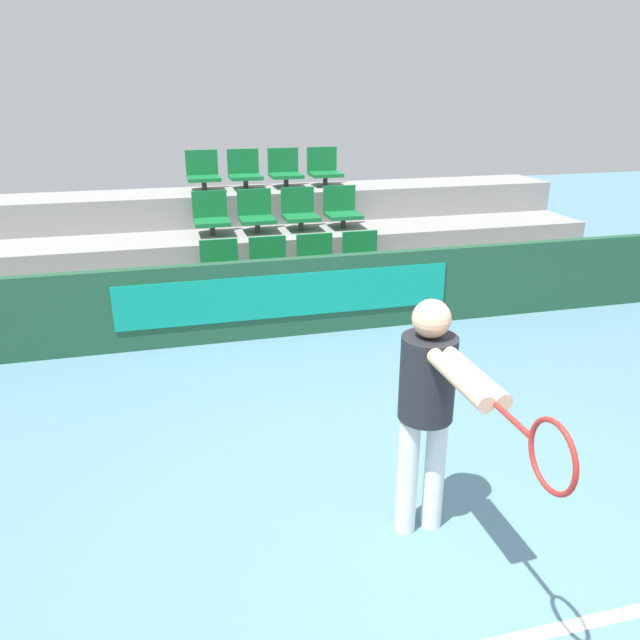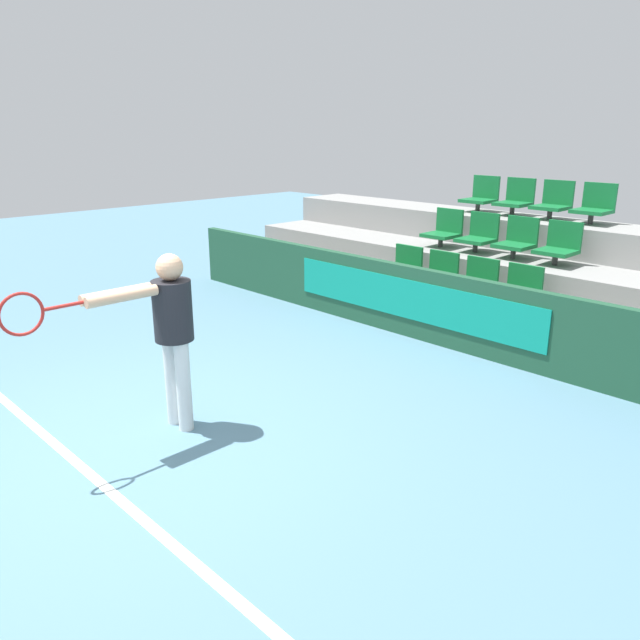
{
  "view_description": "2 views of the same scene",
  "coord_description": "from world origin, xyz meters",
  "views": [
    {
      "loc": [
        -1.53,
        -2.62,
        2.7
      ],
      "look_at": [
        -0.29,
        2.17,
        0.82
      ],
      "focal_mm": 35.0,
      "sensor_mm": 36.0,
      "label": 1
    },
    {
      "loc": [
        4.4,
        -2.2,
        2.56
      ],
      "look_at": [
        -0.07,
        2.15,
        0.62
      ],
      "focal_mm": 35.0,
      "sensor_mm": 36.0,
      "label": 2
    }
  ],
  "objects": [
    {
      "name": "ground_plane",
      "position": [
        0.0,
        0.0,
        0.0
      ],
      "size": [
        30.0,
        30.0,
        0.0
      ],
      "primitive_type": "plane",
      "color": "slate"
    },
    {
      "name": "barrier_wall",
      "position": [
        -0.01,
        3.89,
        0.45
      ],
      "size": [
        9.04,
        0.14,
        0.9
      ],
      "color": "#1E4C33",
      "rests_on": "ground"
    },
    {
      "name": "bleacher_tier_front",
      "position": [
        0.0,
        4.44,
        0.21
      ],
      "size": [
        8.64,
        0.94,
        0.43
      ],
      "color": "gray",
      "rests_on": "ground"
    },
    {
      "name": "bleacher_tier_middle",
      "position": [
        0.0,
        5.39,
        0.43
      ],
      "size": [
        8.64,
        0.94,
        0.85
      ],
      "color": "gray",
      "rests_on": "ground"
    },
    {
      "name": "bleacher_tier_back",
      "position": [
        0.0,
        6.33,
        0.64
      ],
      "size": [
        8.64,
        0.94,
        1.28
      ],
      "color": "gray",
      "rests_on": "ground"
    },
    {
      "name": "stadium_chair_0",
      "position": [
        -0.88,
        4.57,
        0.67
      ],
      "size": [
        0.45,
        0.45,
        0.54
      ],
      "color": "#333333",
      "rests_on": "bleacher_tier_front"
    },
    {
      "name": "stadium_chair_1",
      "position": [
        -0.29,
        4.57,
        0.67
      ],
      "size": [
        0.45,
        0.45,
        0.54
      ],
      "color": "#333333",
      "rests_on": "bleacher_tier_front"
    },
    {
      "name": "stadium_chair_2",
      "position": [
        0.29,
        4.57,
        0.67
      ],
      "size": [
        0.45,
        0.45,
        0.54
      ],
      "color": "#333333",
      "rests_on": "bleacher_tier_front"
    },
    {
      "name": "stadium_chair_3",
      "position": [
        0.88,
        4.57,
        0.67
      ],
      "size": [
        0.45,
        0.45,
        0.54
      ],
      "color": "#333333",
      "rests_on": "bleacher_tier_front"
    },
    {
      "name": "stadium_chair_4",
      "position": [
        -0.88,
        5.51,
        1.09
      ],
      "size": [
        0.45,
        0.45,
        0.54
      ],
      "color": "#333333",
      "rests_on": "bleacher_tier_middle"
    },
    {
      "name": "stadium_chair_5",
      "position": [
        -0.29,
        5.51,
        1.09
      ],
      "size": [
        0.45,
        0.45,
        0.54
      ],
      "color": "#333333",
      "rests_on": "bleacher_tier_middle"
    },
    {
      "name": "stadium_chair_6",
      "position": [
        0.29,
        5.51,
        1.09
      ],
      "size": [
        0.45,
        0.45,
        0.54
      ],
      "color": "#333333",
      "rests_on": "bleacher_tier_middle"
    },
    {
      "name": "stadium_chair_7",
      "position": [
        0.88,
        5.51,
        1.09
      ],
      "size": [
        0.45,
        0.45,
        0.54
      ],
      "color": "#333333",
      "rests_on": "bleacher_tier_middle"
    },
    {
      "name": "stadium_chair_8",
      "position": [
        -0.88,
        6.46,
        1.52
      ],
      "size": [
        0.45,
        0.45,
        0.54
      ],
      "color": "#333333",
      "rests_on": "bleacher_tier_back"
    },
    {
      "name": "stadium_chair_9",
      "position": [
        -0.29,
        6.46,
        1.52
      ],
      "size": [
        0.45,
        0.45,
        0.54
      ],
      "color": "#333333",
      "rests_on": "bleacher_tier_back"
    },
    {
      "name": "stadium_chair_10",
      "position": [
        0.29,
        6.46,
        1.52
      ],
      "size": [
        0.45,
        0.45,
        0.54
      ],
      "color": "#333333",
      "rests_on": "bleacher_tier_back"
    },
    {
      "name": "stadium_chair_11",
      "position": [
        0.88,
        6.46,
        1.52
      ],
      "size": [
        0.45,
        0.45,
        0.54
      ],
      "color": "#333333",
      "rests_on": "bleacher_tier_back"
    },
    {
      "name": "tennis_player",
      "position": [
        -0.08,
        0.36,
        0.97
      ],
      "size": [
        0.33,
        1.53,
        1.56
      ],
      "rotation": [
        0.0,
        0.0,
        -0.0
      ],
      "color": "silver",
      "rests_on": "ground"
    }
  ]
}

